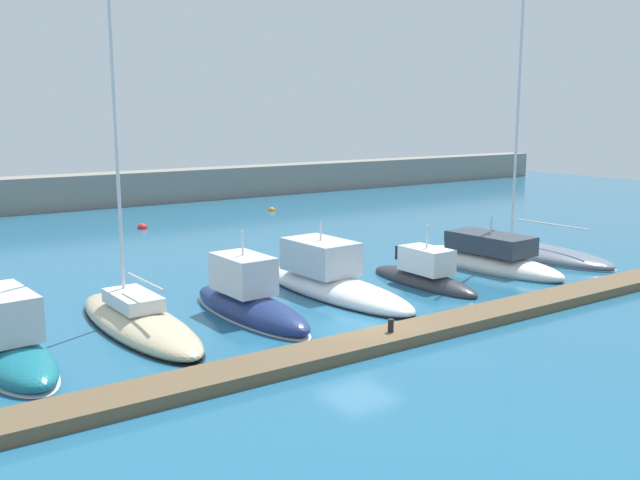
{
  "coord_description": "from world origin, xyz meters",
  "views": [
    {
      "loc": [
        -14.81,
        -18.93,
        7.62
      ],
      "look_at": [
        1.23,
        4.24,
        2.48
      ],
      "focal_mm": 39.66,
      "sensor_mm": 36.0,
      "label": 1
    }
  ],
  "objects_px": {
    "motorboat_teal_second": "(6,343)",
    "dock_bollard": "(391,326)",
    "motorboat_ivory_seventh": "(485,258)",
    "motorboat_charcoal_sixth": "(423,276)",
    "motorboat_navy_fourth": "(248,300)",
    "sailboat_slate_eighth": "(529,250)",
    "mooring_buoy_red": "(143,229)",
    "mooring_buoy_orange": "(272,211)",
    "motorboat_white_fifth": "(331,281)",
    "sailboat_sand_third": "(138,320)"
  },
  "relations": [
    {
      "from": "sailboat_sand_third",
      "to": "motorboat_charcoal_sixth",
      "type": "xyz_separation_m",
      "value": [
        12.88,
        -0.89,
        0.05
      ]
    },
    {
      "from": "motorboat_ivory_seventh",
      "to": "dock_bollard",
      "type": "xyz_separation_m",
      "value": [
        -11.43,
        -6.24,
        0.15
      ]
    },
    {
      "from": "mooring_buoy_red",
      "to": "dock_bollard",
      "type": "relative_size",
      "value": 1.56
    },
    {
      "from": "motorboat_charcoal_sixth",
      "to": "motorboat_white_fifth",
      "type": "bearing_deg",
      "value": 76.48
    },
    {
      "from": "motorboat_white_fifth",
      "to": "mooring_buoy_red",
      "type": "xyz_separation_m",
      "value": [
        -0.42,
        20.81,
        -0.54
      ]
    },
    {
      "from": "mooring_buoy_orange",
      "to": "dock_bollard",
      "type": "xyz_separation_m",
      "value": [
        -13.13,
        -29.72,
        0.59
      ]
    },
    {
      "from": "motorboat_navy_fourth",
      "to": "mooring_buoy_orange",
      "type": "height_order",
      "value": "motorboat_navy_fourth"
    },
    {
      "from": "mooring_buoy_orange",
      "to": "motorboat_ivory_seventh",
      "type": "bearing_deg",
      "value": -94.14
    },
    {
      "from": "motorboat_charcoal_sixth",
      "to": "motorboat_navy_fourth",
      "type": "bearing_deg",
      "value": 89.35
    },
    {
      "from": "sailboat_slate_eighth",
      "to": "dock_bollard",
      "type": "relative_size",
      "value": 49.47
    },
    {
      "from": "motorboat_navy_fourth",
      "to": "mooring_buoy_orange",
      "type": "distance_m",
      "value": 28.73
    },
    {
      "from": "motorboat_navy_fourth",
      "to": "motorboat_ivory_seventh",
      "type": "bearing_deg",
      "value": -88.79
    },
    {
      "from": "motorboat_white_fifth",
      "to": "motorboat_ivory_seventh",
      "type": "distance_m",
      "value": 9.3
    },
    {
      "from": "motorboat_navy_fourth",
      "to": "dock_bollard",
      "type": "distance_m",
      "value": 6.01
    },
    {
      "from": "motorboat_ivory_seventh",
      "to": "mooring_buoy_orange",
      "type": "bearing_deg",
      "value": -7.64
    },
    {
      "from": "motorboat_teal_second",
      "to": "dock_bollard",
      "type": "xyz_separation_m",
      "value": [
        10.98,
        -5.17,
        -0.06
      ]
    },
    {
      "from": "sailboat_sand_third",
      "to": "motorboat_navy_fourth",
      "type": "xyz_separation_m",
      "value": [
        4.05,
        -0.74,
        0.26
      ]
    },
    {
      "from": "motorboat_teal_second",
      "to": "mooring_buoy_orange",
      "type": "bearing_deg",
      "value": -48.72
    },
    {
      "from": "mooring_buoy_red",
      "to": "dock_bollard",
      "type": "bearing_deg",
      "value": -93.6
    },
    {
      "from": "sailboat_slate_eighth",
      "to": "mooring_buoy_red",
      "type": "relative_size",
      "value": 31.71
    },
    {
      "from": "sailboat_sand_third",
      "to": "sailboat_slate_eighth",
      "type": "relative_size",
      "value": 0.85
    },
    {
      "from": "sailboat_sand_third",
      "to": "motorboat_white_fifth",
      "type": "bearing_deg",
      "value": -90.16
    },
    {
      "from": "mooring_buoy_red",
      "to": "motorboat_navy_fourth",
      "type": "bearing_deg",
      "value": -100.62
    },
    {
      "from": "motorboat_white_fifth",
      "to": "sailboat_slate_eighth",
      "type": "bearing_deg",
      "value": -90.6
    },
    {
      "from": "motorboat_teal_second",
      "to": "sailboat_slate_eighth",
      "type": "xyz_separation_m",
      "value": [
        26.6,
        1.79,
        -0.37
      ]
    },
    {
      "from": "sailboat_sand_third",
      "to": "motorboat_charcoal_sixth",
      "type": "bearing_deg",
      "value": -95.32
    },
    {
      "from": "motorboat_ivory_seventh",
      "to": "mooring_buoy_orange",
      "type": "distance_m",
      "value": 23.55
    },
    {
      "from": "motorboat_charcoal_sixth",
      "to": "mooring_buoy_orange",
      "type": "bearing_deg",
      "value": -14.96
    },
    {
      "from": "motorboat_white_fifth",
      "to": "motorboat_charcoal_sixth",
      "type": "relative_size",
      "value": 1.48
    },
    {
      "from": "motorboat_teal_second",
      "to": "motorboat_white_fifth",
      "type": "relative_size",
      "value": 0.7
    },
    {
      "from": "motorboat_teal_second",
      "to": "motorboat_white_fifth",
      "type": "xyz_separation_m",
      "value": [
        13.11,
        1.27,
        -0.12
      ]
    },
    {
      "from": "mooring_buoy_red",
      "to": "dock_bollard",
      "type": "distance_m",
      "value": 27.31
    },
    {
      "from": "motorboat_teal_second",
      "to": "sailboat_sand_third",
      "type": "bearing_deg",
      "value": -80.74
    },
    {
      "from": "sailboat_sand_third",
      "to": "dock_bollard",
      "type": "distance_m",
      "value": 8.97
    },
    {
      "from": "motorboat_charcoal_sixth",
      "to": "mooring_buoy_red",
      "type": "relative_size",
      "value": 9.4
    },
    {
      "from": "sailboat_sand_third",
      "to": "motorboat_charcoal_sixth",
      "type": "height_order",
      "value": "sailboat_sand_third"
    },
    {
      "from": "sailboat_slate_eighth",
      "to": "dock_bollard",
      "type": "height_order",
      "value": "sailboat_slate_eighth"
    },
    {
      "from": "sailboat_slate_eighth",
      "to": "motorboat_teal_second",
      "type": "bearing_deg",
      "value": 91.98
    },
    {
      "from": "mooring_buoy_red",
      "to": "sailboat_slate_eighth",
      "type": "bearing_deg",
      "value": -55.56
    },
    {
      "from": "sailboat_slate_eighth",
      "to": "mooring_buoy_orange",
      "type": "relative_size",
      "value": 38.21
    },
    {
      "from": "motorboat_teal_second",
      "to": "motorboat_charcoal_sixth",
      "type": "height_order",
      "value": "motorboat_teal_second"
    },
    {
      "from": "sailboat_slate_eighth",
      "to": "dock_bollard",
      "type": "bearing_deg",
      "value": 112.16
    },
    {
      "from": "motorboat_navy_fourth",
      "to": "dock_bollard",
      "type": "xyz_separation_m",
      "value": [
        2.36,
        -5.53,
        -0.0
      ]
    },
    {
      "from": "sailboat_slate_eighth",
      "to": "dock_bollard",
      "type": "xyz_separation_m",
      "value": [
        -15.63,
        -6.97,
        0.31
      ]
    },
    {
      "from": "motorboat_navy_fourth",
      "to": "motorboat_ivory_seventh",
      "type": "height_order",
      "value": "motorboat_navy_fourth"
    },
    {
      "from": "mooring_buoy_red",
      "to": "dock_bollard",
      "type": "height_order",
      "value": "dock_bollard"
    },
    {
      "from": "motorboat_white_fifth",
      "to": "dock_bollard",
      "type": "height_order",
      "value": "motorboat_white_fifth"
    },
    {
      "from": "motorboat_charcoal_sixth",
      "to": "motorboat_ivory_seventh",
      "type": "xyz_separation_m",
      "value": [
        4.96,
        0.86,
        0.06
      ]
    },
    {
      "from": "mooring_buoy_red",
      "to": "sailboat_sand_third",
      "type": "bearing_deg",
      "value": -111.17
    },
    {
      "from": "sailboat_sand_third",
      "to": "dock_bollard",
      "type": "relative_size",
      "value": 42.16
    }
  ]
}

